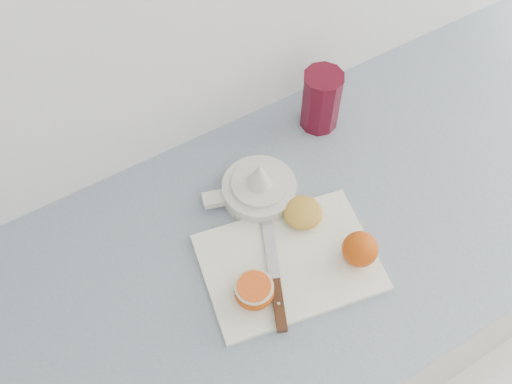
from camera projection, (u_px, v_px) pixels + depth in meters
counter at (316, 302)px, 1.47m from camera, size 2.63×0.64×0.89m
cutting_board at (289, 262)px, 1.03m from camera, size 0.35×0.28×0.01m
whole_orange at (360, 249)px, 1.00m from camera, size 0.06×0.06×0.06m
half_orange at (254, 291)px, 0.97m from camera, size 0.07×0.07×0.04m
squeezed_shell at (303, 212)px, 1.06m from camera, size 0.07×0.07×0.03m
paring_knife at (277, 295)px, 0.98m from camera, size 0.11×0.21×0.01m
citrus_juicer at (258, 188)px, 1.10m from camera, size 0.18×0.14×0.10m
red_tumbler at (321, 102)px, 1.17m from camera, size 0.08×0.08×0.14m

